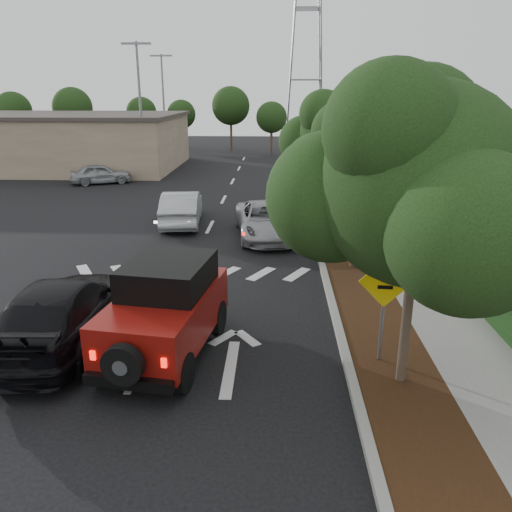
# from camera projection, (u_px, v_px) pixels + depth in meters

# --- Properties ---
(ground) EXTENTS (120.00, 120.00, 0.00)m
(ground) POSITION_uv_depth(u_px,v_px,m) (141.00, 366.00, 11.10)
(ground) COLOR black
(ground) RESTS_ON ground
(curb) EXTENTS (0.20, 70.00, 0.15)m
(curb) POSITION_uv_depth(u_px,v_px,m) (312.00, 226.00, 22.29)
(curb) COLOR #9E9B93
(curb) RESTS_ON ground
(planting_strip) EXTENTS (1.80, 70.00, 0.12)m
(planting_strip) POSITION_uv_depth(u_px,v_px,m) (335.00, 227.00, 22.25)
(planting_strip) COLOR black
(planting_strip) RESTS_ON ground
(sidewalk) EXTENTS (2.00, 70.00, 0.12)m
(sidewalk) POSITION_uv_depth(u_px,v_px,m) (377.00, 227.00, 22.18)
(sidewalk) COLOR gray
(sidewalk) RESTS_ON ground
(hedge) EXTENTS (0.80, 70.00, 0.80)m
(hedge) POSITION_uv_depth(u_px,v_px,m) (410.00, 220.00, 22.02)
(hedge) COLOR black
(hedge) RESTS_ON ground
(commercial_building) EXTENTS (22.00, 12.00, 4.00)m
(commercial_building) POSITION_uv_depth(u_px,v_px,m) (38.00, 142.00, 39.55)
(commercial_building) COLOR #88735E
(commercial_building) RESTS_ON ground
(transmission_tower) EXTENTS (7.00, 4.00, 28.00)m
(transmission_tower) POSITION_uv_depth(u_px,v_px,m) (303.00, 145.00, 56.41)
(transmission_tower) COLOR slate
(transmission_tower) RESTS_ON ground
(street_tree_near) EXTENTS (3.80, 3.80, 5.92)m
(street_tree_near) POSITION_uv_depth(u_px,v_px,m) (400.00, 384.00, 10.41)
(street_tree_near) COLOR black
(street_tree_near) RESTS_ON ground
(street_tree_mid) EXTENTS (3.20, 3.20, 5.32)m
(street_tree_mid) POSITION_uv_depth(u_px,v_px,m) (352.00, 270.00, 17.05)
(street_tree_mid) COLOR black
(street_tree_mid) RESTS_ON ground
(street_tree_far) EXTENTS (3.40, 3.40, 5.62)m
(street_tree_far) POSITION_uv_depth(u_px,v_px,m) (332.00, 223.00, 23.22)
(street_tree_far) COLOR black
(street_tree_far) RESTS_ON ground
(light_pole_a) EXTENTS (2.00, 0.22, 9.00)m
(light_pole_a) POSITION_uv_depth(u_px,v_px,m) (145.00, 176.00, 36.02)
(light_pole_a) COLOR slate
(light_pole_a) RESTS_ON ground
(light_pole_b) EXTENTS (2.00, 0.22, 9.00)m
(light_pole_b) POSITION_uv_depth(u_px,v_px,m) (167.00, 156.00, 47.44)
(light_pole_b) COLOR slate
(light_pole_b) RESTS_ON ground
(red_jeep) EXTENTS (2.47, 4.47, 2.20)m
(red_jeep) POSITION_uv_depth(u_px,v_px,m) (168.00, 307.00, 11.41)
(red_jeep) COLOR black
(red_jeep) RESTS_ON ground
(silver_suv_ahead) EXTENTS (3.06, 5.38, 1.42)m
(silver_suv_ahead) POSITION_uv_depth(u_px,v_px,m) (267.00, 220.00, 20.74)
(silver_suv_ahead) COLOR #999BA0
(silver_suv_ahead) RESTS_ON ground
(black_suv_oncoming) EXTENTS (2.45, 5.60, 1.60)m
(black_suv_oncoming) POSITION_uv_depth(u_px,v_px,m) (63.00, 311.00, 11.96)
(black_suv_oncoming) COLOR black
(black_suv_oncoming) RESTS_ON ground
(silver_sedan_oncoming) EXTENTS (2.07, 4.78, 1.53)m
(silver_sedan_oncoming) POSITION_uv_depth(u_px,v_px,m) (182.00, 208.00, 22.72)
(silver_sedan_oncoming) COLOR #B2B5BA
(silver_sedan_oncoming) RESTS_ON ground
(parked_suv) EXTENTS (4.14, 2.93, 1.31)m
(parked_suv) POSITION_uv_depth(u_px,v_px,m) (101.00, 174.00, 32.82)
(parked_suv) COLOR #9DA0A4
(parked_suv) RESTS_ON ground
(speed_hump_sign) EXTENTS (1.13, 0.13, 2.41)m
(speed_hump_sign) POSITION_uv_depth(u_px,v_px,m) (384.00, 295.00, 10.66)
(speed_hump_sign) COLOR slate
(speed_hump_sign) RESTS_ON ground
(terracotta_planter) EXTENTS (0.76, 0.76, 1.32)m
(terracotta_planter) POSITION_uv_depth(u_px,v_px,m) (466.00, 274.00, 14.15)
(terracotta_planter) COLOR brown
(terracotta_planter) RESTS_ON ground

